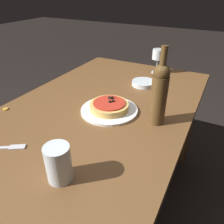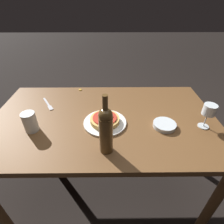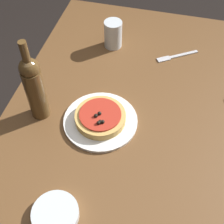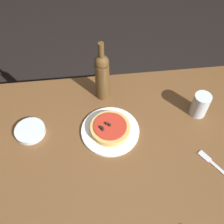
% 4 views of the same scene
% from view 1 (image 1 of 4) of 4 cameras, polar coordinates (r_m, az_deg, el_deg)
% --- Properties ---
extents(ground_plane, '(14.00, 14.00, 0.00)m').
position_cam_1_polar(ground_plane, '(1.59, -3.00, -23.48)').
color(ground_plane, black).
extents(dining_table, '(1.50, 0.87, 0.75)m').
position_cam_1_polar(dining_table, '(1.12, -3.91, -3.00)').
color(dining_table, brown).
rests_on(dining_table, ground_plane).
extents(dinner_plate, '(0.27, 0.27, 0.01)m').
position_cam_1_polar(dinner_plate, '(1.05, -0.73, 0.51)').
color(dinner_plate, white).
rests_on(dinner_plate, dining_table).
extents(pizza, '(0.18, 0.18, 0.05)m').
position_cam_1_polar(pizza, '(1.03, -0.73, 1.64)').
color(pizza, tan).
rests_on(pizza, dinner_plate).
extents(wine_glass, '(0.08, 0.08, 0.16)m').
position_cam_1_polar(wine_glass, '(1.52, 11.92, 14.28)').
color(wine_glass, silver).
rests_on(wine_glass, dining_table).
extents(wine_bottle, '(0.07, 0.07, 0.33)m').
position_cam_1_polar(wine_bottle, '(0.92, 12.24, 4.91)').
color(wine_bottle, brown).
rests_on(wine_bottle, dining_table).
extents(water_cup, '(0.08, 0.08, 0.12)m').
position_cam_1_polar(water_cup, '(0.70, -13.80, -12.88)').
color(water_cup, silver).
rests_on(water_cup, dining_table).
extents(side_bowl, '(0.14, 0.14, 0.03)m').
position_cam_1_polar(side_bowl, '(1.34, 8.25, 7.48)').
color(side_bowl, silver).
rests_on(side_bowl, dining_table).
extents(fork, '(0.12, 0.17, 0.00)m').
position_cam_1_polar(fork, '(0.92, -26.72, -8.38)').
color(fork, silver).
rests_on(fork, dining_table).
extents(bottle_cap, '(0.02, 0.02, 0.01)m').
position_cam_1_polar(bottle_cap, '(1.18, -26.07, 0.67)').
color(bottle_cap, gold).
rests_on(bottle_cap, dining_table).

